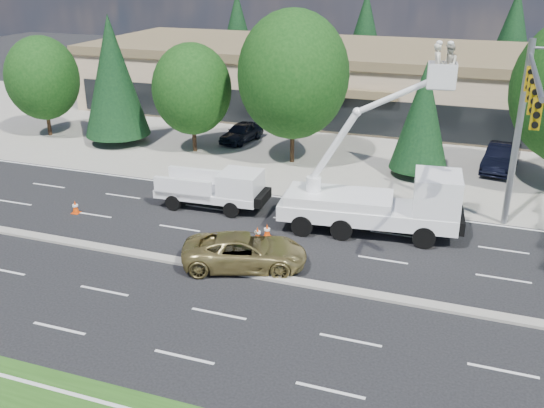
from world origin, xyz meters
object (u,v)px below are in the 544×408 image
at_px(utility_pickup, 217,192).
at_px(minivan, 245,251).
at_px(bucket_truck, 386,195).
at_px(signal_mast, 525,114).

bearing_deg(utility_pickup, minivan, -58.16).
height_order(bucket_truck, minivan, bucket_truck).
bearing_deg(minivan, bucket_truck, -61.31).
relative_size(bucket_truck, minivan, 1.73).
relative_size(utility_pickup, bucket_truck, 0.62).
xyz_separation_m(signal_mast, bucket_truck, (-5.50, -1.07, -4.09)).
xyz_separation_m(utility_pickup, minivan, (3.87, -5.62, -0.15)).
height_order(signal_mast, minivan, signal_mast).
height_order(utility_pickup, minivan, utility_pickup).
bearing_deg(utility_pickup, signal_mast, 0.59).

